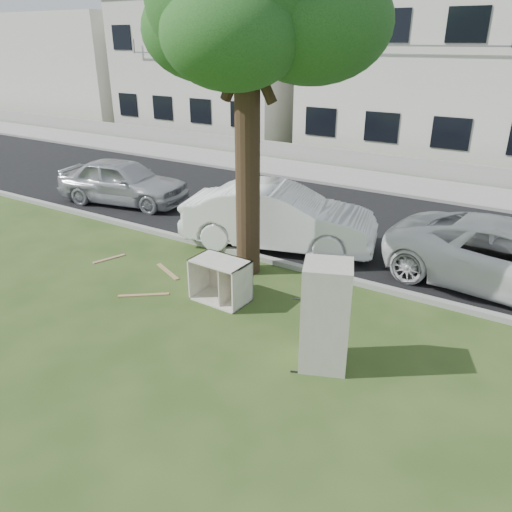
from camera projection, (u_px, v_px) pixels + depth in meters
The scene contains 17 objects.
ground at pixel (217, 307), 9.98m from camera, with size 120.00×120.00×0.00m, color #2A4117.
road at pixel (337, 222), 14.65m from camera, with size 120.00×7.00×0.01m, color black.
kerb_near at pixel (277, 264), 11.89m from camera, with size 120.00×0.18×0.12m, color gray.
kerb_far at pixel (378, 193), 17.41m from camera, with size 120.00×0.18×0.12m, color gray.
sidewalk at pixel (391, 183), 18.54m from camera, with size 120.00×2.80×0.01m, color gray.
low_wall at pixel (405, 166), 19.65m from camera, with size 120.00×0.15×0.70m, color gray.
street_tree at pixel (246, 7), 9.38m from camera, with size 3.80×3.80×7.02m.
townhouse_left at pixel (225, 66), 28.00m from camera, with size 10.20×8.16×7.04m.
townhouse_center at pixel (446, 69), 22.11m from camera, with size 11.22×8.16×7.44m.
filler_left at pixel (68, 65), 35.30m from camera, with size 16.00×9.00×6.40m, color silver.
fridge at pixel (325, 316), 7.89m from camera, with size 0.75×0.69×1.81m, color silver.
cabinet at pixel (220, 280), 10.10m from camera, with size 1.13×0.70×0.88m, color white.
plank_a at pixel (144, 295), 10.44m from camera, with size 1.06×0.09×0.02m, color #AA7E52.
plank_b at pixel (168, 271), 11.49m from camera, with size 1.00×0.10×0.02m, color #A28455.
plank_c at pixel (109, 259), 12.16m from camera, with size 0.82×0.09×0.02m, color #A87E5D.
car_center at pixel (279, 217), 12.61m from camera, with size 1.69×4.86×1.60m, color white.
car_left at pixel (123, 181), 16.04m from camera, with size 1.71×4.26×1.45m, color #A3A5AA.
Camera 1 is at (5.29, -7.00, 4.94)m, focal length 35.00 mm.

